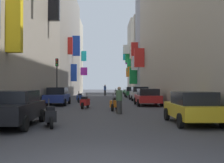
{
  "coord_description": "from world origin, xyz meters",
  "views": [
    {
      "loc": [
        0.16,
        -5.84,
        1.73
      ],
      "look_at": [
        0.88,
        29.09,
        2.12
      ],
      "focal_mm": 47.07,
      "sensor_mm": 36.0,
      "label": 1
    }
  ],
  "objects_px": {
    "pedestrian_near_left": "(105,90)",
    "scooter_red": "(85,102)",
    "scooter_blue": "(80,98)",
    "traffic_light_near_corner": "(57,73)",
    "parked_car_yellow": "(193,107)",
    "scooter_white": "(116,92)",
    "parked_car_silver": "(139,93)",
    "parked_car_blue": "(57,96)",
    "pedestrian_crossing": "(119,100)",
    "parked_car_red": "(148,97)",
    "parked_car_green": "(132,92)",
    "scooter_green": "(125,92)",
    "parked_car_black": "(13,107)",
    "scooter_black": "(50,116)",
    "scooter_orange": "(115,104)"
  },
  "relations": [
    {
      "from": "parked_car_blue",
      "to": "scooter_green",
      "type": "relative_size",
      "value": 2.45
    },
    {
      "from": "parked_car_red",
      "to": "pedestrian_near_left",
      "type": "height_order",
      "value": "pedestrian_near_left"
    },
    {
      "from": "parked_car_black",
      "to": "scooter_white",
      "type": "xyz_separation_m",
      "value": [
        5.61,
        39.63,
        -0.32
      ]
    },
    {
      "from": "pedestrian_crossing",
      "to": "pedestrian_near_left",
      "type": "bearing_deg",
      "value": 91.85
    },
    {
      "from": "parked_car_blue",
      "to": "scooter_green",
      "type": "bearing_deg",
      "value": 74.93
    },
    {
      "from": "scooter_orange",
      "to": "traffic_light_near_corner",
      "type": "height_order",
      "value": "traffic_light_near_corner"
    },
    {
      "from": "parked_car_red",
      "to": "parked_car_silver",
      "type": "bearing_deg",
      "value": 88.47
    },
    {
      "from": "parked_car_green",
      "to": "scooter_green",
      "type": "relative_size",
      "value": 2.23
    },
    {
      "from": "parked_car_green",
      "to": "parked_car_blue",
      "type": "height_order",
      "value": "parked_car_blue"
    },
    {
      "from": "scooter_white",
      "to": "pedestrian_crossing",
      "type": "relative_size",
      "value": 1.15
    },
    {
      "from": "parked_car_blue",
      "to": "pedestrian_near_left",
      "type": "xyz_separation_m",
      "value": [
        4.01,
        21.44,
        0.08
      ]
    },
    {
      "from": "scooter_green",
      "to": "scooter_black",
      "type": "bearing_deg",
      "value": -97.91
    },
    {
      "from": "scooter_black",
      "to": "pedestrian_near_left",
      "type": "distance_m",
      "value": 34.66
    },
    {
      "from": "parked_car_black",
      "to": "parked_car_yellow",
      "type": "bearing_deg",
      "value": 3.8
    },
    {
      "from": "parked_car_green",
      "to": "scooter_green",
      "type": "xyz_separation_m",
      "value": [
        -0.13,
        12.66,
        -0.28
      ]
    },
    {
      "from": "scooter_black",
      "to": "scooter_white",
      "type": "xyz_separation_m",
      "value": [
        4.06,
        39.82,
        0.0
      ]
    },
    {
      "from": "parked_car_red",
      "to": "traffic_light_near_corner",
      "type": "distance_m",
      "value": 9.39
    },
    {
      "from": "parked_car_blue",
      "to": "scooter_black",
      "type": "height_order",
      "value": "parked_car_blue"
    },
    {
      "from": "pedestrian_near_left",
      "to": "scooter_red",
      "type": "bearing_deg",
      "value": -93.1
    },
    {
      "from": "scooter_red",
      "to": "scooter_white",
      "type": "relative_size",
      "value": 1.0
    },
    {
      "from": "parked_car_black",
      "to": "scooter_orange",
      "type": "xyz_separation_m",
      "value": [
        4.45,
        7.42,
        -0.32
      ]
    },
    {
      "from": "scooter_blue",
      "to": "pedestrian_crossing",
      "type": "height_order",
      "value": "pedestrian_crossing"
    },
    {
      "from": "parked_car_red",
      "to": "scooter_green",
      "type": "distance_m",
      "value": 29.14
    },
    {
      "from": "parked_car_yellow",
      "to": "parked_car_red",
      "type": "xyz_separation_m",
      "value": [
        -0.33,
        11.54,
        -0.01
      ]
    },
    {
      "from": "scooter_red",
      "to": "scooter_blue",
      "type": "xyz_separation_m",
      "value": [
        -1.09,
        7.64,
        -0.0
      ]
    },
    {
      "from": "scooter_white",
      "to": "parked_car_red",
      "type": "bearing_deg",
      "value": -86.4
    },
    {
      "from": "parked_car_green",
      "to": "scooter_orange",
      "type": "distance_m",
      "value": 21.32
    },
    {
      "from": "scooter_blue",
      "to": "traffic_light_near_corner",
      "type": "height_order",
      "value": "traffic_light_near_corner"
    },
    {
      "from": "parked_car_blue",
      "to": "scooter_red",
      "type": "distance_m",
      "value": 4.7
    },
    {
      "from": "parked_car_silver",
      "to": "scooter_black",
      "type": "bearing_deg",
      "value": -106.59
    },
    {
      "from": "pedestrian_crossing",
      "to": "parked_car_yellow",
      "type": "bearing_deg",
      "value": -57.02
    },
    {
      "from": "parked_car_yellow",
      "to": "scooter_orange",
      "type": "xyz_separation_m",
      "value": [
        -3.22,
        6.91,
        -0.29
      ]
    },
    {
      "from": "parked_car_silver",
      "to": "traffic_light_near_corner",
      "type": "bearing_deg",
      "value": -155.06
    },
    {
      "from": "parked_car_black",
      "to": "scooter_green",
      "type": "distance_m",
      "value": 41.83
    },
    {
      "from": "scooter_green",
      "to": "pedestrian_near_left",
      "type": "height_order",
      "value": "pedestrian_near_left"
    },
    {
      "from": "parked_car_green",
      "to": "scooter_black",
      "type": "bearing_deg",
      "value": -101.57
    },
    {
      "from": "scooter_white",
      "to": "parked_car_blue",
      "type": "bearing_deg",
      "value": -102.49
    },
    {
      "from": "parked_car_black",
      "to": "traffic_light_near_corner",
      "type": "distance_m",
      "value": 16.21
    },
    {
      "from": "parked_car_yellow",
      "to": "traffic_light_near_corner",
      "type": "relative_size",
      "value": 0.93
    },
    {
      "from": "scooter_black",
      "to": "scooter_orange",
      "type": "height_order",
      "value": "same"
    },
    {
      "from": "scooter_blue",
      "to": "scooter_black",
      "type": "relative_size",
      "value": 1.01
    },
    {
      "from": "parked_car_blue",
      "to": "pedestrian_near_left",
      "type": "height_order",
      "value": "pedestrian_near_left"
    },
    {
      "from": "parked_car_yellow",
      "to": "scooter_white",
      "type": "xyz_separation_m",
      "value": [
        -2.06,
        39.12,
        -0.29
      ]
    },
    {
      "from": "parked_car_silver",
      "to": "scooter_orange",
      "type": "height_order",
      "value": "parked_car_silver"
    },
    {
      "from": "parked_car_black",
      "to": "parked_car_blue",
      "type": "bearing_deg",
      "value": 91.32
    },
    {
      "from": "parked_car_red",
      "to": "pedestrian_crossing",
      "type": "distance_m",
      "value": 7.39
    },
    {
      "from": "parked_car_yellow",
      "to": "parked_car_blue",
      "type": "bearing_deg",
      "value": 122.63
    },
    {
      "from": "parked_car_black",
      "to": "scooter_orange",
      "type": "relative_size",
      "value": 2.51
    },
    {
      "from": "parked_car_red",
      "to": "scooter_red",
      "type": "xyz_separation_m",
      "value": [
        -5.0,
        -2.96,
        -0.27
      ]
    },
    {
      "from": "parked_car_yellow",
      "to": "scooter_black",
      "type": "bearing_deg",
      "value": -173.52
    }
  ]
}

